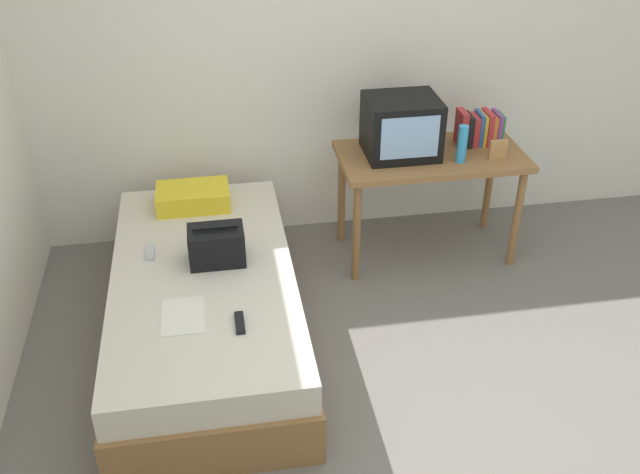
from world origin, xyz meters
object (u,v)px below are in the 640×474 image
at_px(tv, 401,127).
at_px(pillow, 193,197).
at_px(book_row, 479,128).
at_px(handbag, 217,245).
at_px(magazine, 183,316).
at_px(remote_dark, 240,323).
at_px(bed, 206,305).
at_px(remote_silver, 150,253).
at_px(water_bottle, 462,144).
at_px(picture_frame, 498,150).
at_px(desk, 430,167).

xyz_separation_m(tv, pillow, (-1.30, 0.02, -0.38)).
relative_size(book_row, handbag, 0.95).
bearing_deg(magazine, tv, 38.37).
xyz_separation_m(pillow, magazine, (-0.08, -1.10, -0.06)).
distance_m(tv, remote_dark, 1.68).
relative_size(handbag, magazine, 1.03).
xyz_separation_m(bed, handbag, (0.09, 0.08, 0.33)).
bearing_deg(remote_silver, water_bottle, 9.67).
bearing_deg(picture_frame, magazine, -154.88).
xyz_separation_m(water_bottle, remote_silver, (-1.88, -0.32, -0.37)).
distance_m(bed, picture_frame, 1.99).
bearing_deg(remote_silver, pillow, 64.05).
relative_size(bed, tv, 4.55).
bearing_deg(bed, tv, 29.16).
distance_m(picture_frame, handbag, 1.82).
bearing_deg(magazine, desk, 33.80).
xyz_separation_m(book_row, remote_dark, (-1.63, -1.25, -0.35)).
bearing_deg(handbag, water_bottle, 16.54).
xyz_separation_m(book_row, picture_frame, (0.04, -0.24, -0.04)).
height_order(desk, remote_dark, desk).
height_order(water_bottle, remote_silver, water_bottle).
bearing_deg(desk, book_row, 16.15).
bearing_deg(remote_dark, handbag, 97.82).
height_order(magazine, remote_silver, remote_silver).
bearing_deg(magazine, book_row, 31.08).
distance_m(magazine, remote_dark, 0.29).
xyz_separation_m(book_row, handbag, (-1.71, -0.68, -0.26)).
xyz_separation_m(tv, remote_silver, (-1.54, -0.49, -0.43)).
xyz_separation_m(bed, book_row, (1.80, 0.77, 0.60)).
height_order(desk, book_row, book_row).
relative_size(water_bottle, remote_silver, 1.63).
xyz_separation_m(bed, tv, (1.27, 0.71, 0.68)).
bearing_deg(tv, remote_silver, -162.25).
xyz_separation_m(pillow, handbag, (0.12, -0.64, 0.04)).
xyz_separation_m(tv, handbag, (-1.18, -0.62, -0.34)).
distance_m(handbag, remote_dark, 0.58).
height_order(handbag, remote_silver, handbag).
bearing_deg(tv, book_row, 6.52).
bearing_deg(picture_frame, water_bottle, 179.65).
bearing_deg(water_bottle, book_row, 50.16).
bearing_deg(water_bottle, picture_frame, -0.35).
relative_size(bed, book_row, 6.98).
bearing_deg(desk, picture_frame, -20.55).
height_order(picture_frame, pillow, picture_frame).
height_order(tv, magazine, tv).
relative_size(book_row, remote_silver, 1.99).
bearing_deg(book_row, picture_frame, -80.51).
relative_size(desk, picture_frame, 9.31).
bearing_deg(remote_dark, remote_silver, 122.49).
relative_size(desk, book_row, 4.05).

